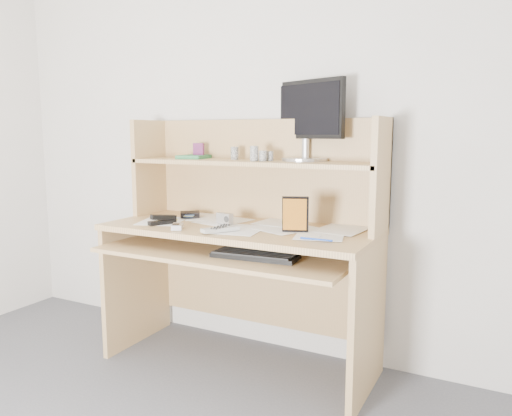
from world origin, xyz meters
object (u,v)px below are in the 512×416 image
at_px(desk, 246,234).
at_px(tv_remote, 220,229).
at_px(keyboard, 255,255).
at_px(monitor, 307,118).
at_px(game_case, 295,214).

xyz_separation_m(desk, tv_remote, (-0.00, -0.26, 0.07)).
bearing_deg(keyboard, monitor, 76.38).
height_order(desk, keyboard, desk).
xyz_separation_m(desk, monitor, (0.26, 0.18, 0.61)).
relative_size(desk, monitor, 3.07).
xyz_separation_m(desk, keyboard, (0.20, -0.27, -0.03)).
height_order(desk, tv_remote, desk).
bearing_deg(keyboard, desk, 120.70).
distance_m(keyboard, game_case, 0.27).
bearing_deg(keyboard, game_case, 42.64).
distance_m(desk, game_case, 0.38).
xyz_separation_m(tv_remote, game_case, (0.33, 0.14, 0.08)).
bearing_deg(desk, tv_remote, -90.36).
bearing_deg(tv_remote, monitor, 90.97).
height_order(desk, monitor, monitor).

